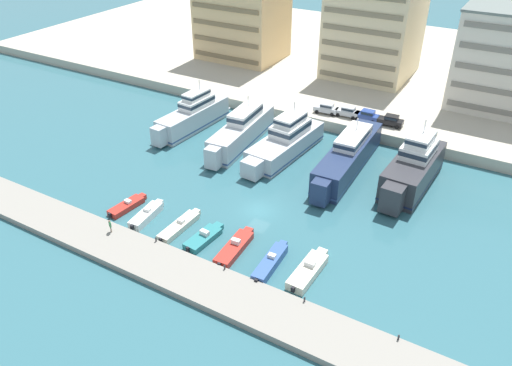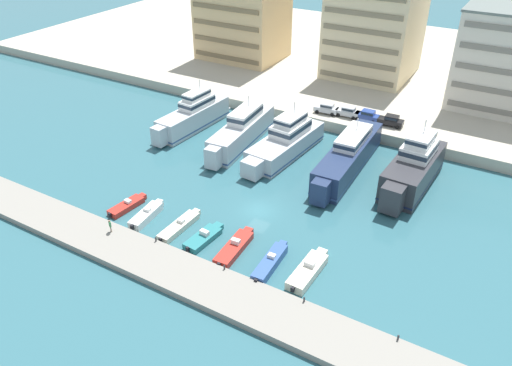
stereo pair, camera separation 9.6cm
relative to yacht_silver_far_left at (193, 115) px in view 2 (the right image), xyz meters
The scene contains 26 objects.
ground_plane 26.99m from the yacht_silver_far_left, 35.71° to the right, with size 400.00×400.00×0.00m, color #336670.
quay_promenade 50.33m from the yacht_silver_far_left, 64.28° to the left, with size 180.00×70.00×1.86m, color #BCB29E.
pier_dock 37.72m from the yacht_silver_far_left, 54.57° to the right, with size 120.00×5.81×0.77m, color gray.
yacht_silver_far_left is the anchor object (origin of this frame).
yacht_silver_left 10.16m from the yacht_silver_far_left, ahead, with size 5.09×19.53×7.26m.
yacht_silver_mid_left 17.79m from the yacht_silver_far_left, ahead, with size 6.20×19.00×7.85m.
yacht_navy_center_left 27.86m from the yacht_silver_far_left, ahead, with size 4.68×22.38×7.09m.
yacht_charcoal_center 37.13m from the yacht_silver_far_left, ahead, with size 5.61×17.60×9.18m.
motorboat_red_far_left 24.85m from the yacht_silver_far_left, 74.13° to the right, with size 2.16×6.05×1.14m.
motorboat_white_left 26.53m from the yacht_silver_far_left, 66.63° to the right, with size 2.15×6.41×1.41m.
motorboat_cream_mid_left 28.50m from the yacht_silver_far_left, 57.22° to the right, with size 1.76×7.41×1.20m.
motorboat_teal_center_left 31.05m from the yacht_silver_far_left, 51.51° to the right, with size 2.41×6.22×1.28m.
motorboat_red_center 33.68m from the yacht_silver_far_left, 45.68° to the right, with size 2.30×7.58×1.43m.
motorboat_blue_center_right 37.46m from the yacht_silver_far_left, 40.66° to the right, with size 1.93×7.43×1.47m.
motorboat_cream_mid_right 40.14m from the yacht_silver_far_left, 35.73° to the right, with size 2.25×7.59×1.54m.
car_silver_far_left 22.92m from the yacht_silver_far_left, 35.26° to the left, with size 4.24×2.21×1.80m.
car_silver_left 26.30m from the yacht_silver_far_left, 31.51° to the left, with size 4.16×2.03×1.80m.
car_blue_mid_left 29.28m from the yacht_silver_far_left, 28.28° to the left, with size 4.13×1.97×1.80m.
car_black_center_left 32.90m from the yacht_silver_far_left, 25.02° to the left, with size 4.16×2.05×1.80m.
apartment_block_far_left 35.37m from the yacht_silver_far_left, 107.02° to the left, with size 17.69×13.85×22.73m.
apartment_block_left 41.63m from the yacht_silver_far_left, 63.12° to the left, with size 16.48×16.93×20.65m.
pedestrian_near_edge 30.77m from the yacht_silver_far_left, 72.28° to the right, with size 0.56×0.44×1.67m.
bollard_west 31.91m from the yacht_silver_far_left, 61.56° to the right, with size 0.20×0.20×0.61m.
bollard_west_mid 37.40m from the yacht_silver_far_left, 48.60° to the right, with size 0.20×0.20×0.61m.
bollard_east_mid 44.28m from the yacht_silver_far_left, 39.30° to the right, with size 0.20×0.20×0.61m.
bollard_east 52.01m from the yacht_silver_far_left, 32.63° to the right, with size 0.20×0.20×0.61m.
Camera 2 is at (26.39, -45.89, 37.33)m, focal length 35.00 mm.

